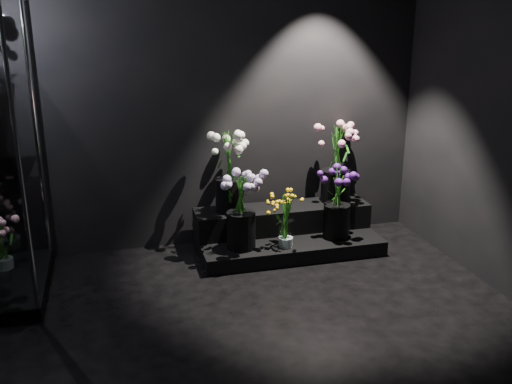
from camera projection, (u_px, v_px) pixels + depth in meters
name	position (u px, v px, depth m)	size (l,w,h in m)	color
floor	(261.00, 364.00, 3.45)	(4.00, 4.00, 0.00)	black
wall_back	(200.00, 90.00, 4.87)	(4.00, 4.00, 0.00)	black
display_riser	(285.00, 232.00, 5.13)	(1.59, 0.71, 0.35)	black
bouquet_orange_bells	(286.00, 220.00, 4.77)	(0.27, 0.27, 0.47)	white
bouquet_lilac	(241.00, 206.00, 4.71)	(0.44, 0.44, 0.64)	black
bouquet_purple	(337.00, 198.00, 4.94)	(0.36, 0.36, 0.63)	black
bouquet_cream_roses	(229.00, 166.00, 4.92)	(0.44, 0.44, 0.70)	black
bouquet_pink_roses	(337.00, 159.00, 5.19)	(0.49, 0.49, 0.72)	black
bouquet_case_base_pink	(1.00, 241.00, 4.41)	(0.40, 0.40, 0.44)	white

